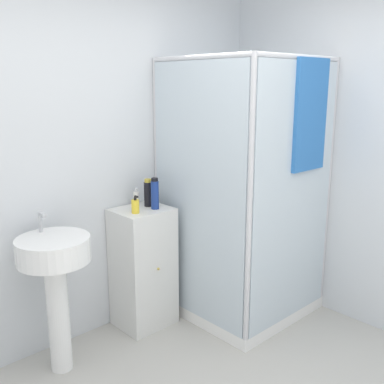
{
  "coord_description": "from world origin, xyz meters",
  "views": [
    {
      "loc": [
        -1.44,
        -1.06,
        1.8
      ],
      "look_at": [
        0.56,
        1.09,
        1.09
      ],
      "focal_mm": 42.0,
      "sensor_mm": 36.0,
      "label": 1
    }
  ],
  "objects_px": {
    "sink": "(55,271)",
    "shampoo_bottle_blue": "(155,194)",
    "lotion_bottle_white": "(136,199)",
    "soap_dispenser": "(135,206)",
    "shampoo_bottle_tall_black": "(148,193)"
  },
  "relations": [
    {
      "from": "sink",
      "to": "shampoo_bottle_blue",
      "type": "bearing_deg",
      "value": 2.24
    },
    {
      "from": "soap_dispenser",
      "to": "shampoo_bottle_blue",
      "type": "distance_m",
      "value": 0.18
    },
    {
      "from": "sink",
      "to": "lotion_bottle_white",
      "type": "bearing_deg",
      "value": 12.99
    },
    {
      "from": "sink",
      "to": "shampoo_bottle_blue",
      "type": "relative_size",
      "value": 4.46
    },
    {
      "from": "soap_dispenser",
      "to": "shampoo_bottle_tall_black",
      "type": "height_order",
      "value": "shampoo_bottle_tall_black"
    },
    {
      "from": "soap_dispenser",
      "to": "lotion_bottle_white",
      "type": "bearing_deg",
      "value": 51.65
    },
    {
      "from": "sink",
      "to": "lotion_bottle_white",
      "type": "xyz_separation_m",
      "value": [
        0.75,
        0.17,
        0.29
      ]
    },
    {
      "from": "sink",
      "to": "shampoo_bottle_tall_black",
      "type": "height_order",
      "value": "shampoo_bottle_tall_black"
    },
    {
      "from": "sink",
      "to": "soap_dispenser",
      "type": "bearing_deg",
      "value": 3.36
    },
    {
      "from": "soap_dispenser",
      "to": "shampoo_bottle_blue",
      "type": "relative_size",
      "value": 0.56
    },
    {
      "from": "sink",
      "to": "shampoo_bottle_blue",
      "type": "distance_m",
      "value": 0.89
    },
    {
      "from": "shampoo_bottle_blue",
      "to": "sink",
      "type": "bearing_deg",
      "value": -177.76
    },
    {
      "from": "shampoo_bottle_blue",
      "to": "lotion_bottle_white",
      "type": "bearing_deg",
      "value": 114.14
    },
    {
      "from": "sink",
      "to": "shampoo_bottle_blue",
      "type": "height_order",
      "value": "shampoo_bottle_blue"
    },
    {
      "from": "shampoo_bottle_tall_black",
      "to": "lotion_bottle_white",
      "type": "bearing_deg",
      "value": 145.21
    }
  ]
}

